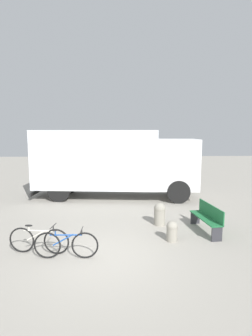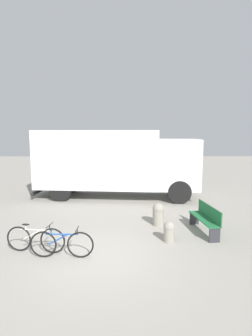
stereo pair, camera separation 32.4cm
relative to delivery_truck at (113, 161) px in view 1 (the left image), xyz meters
The scene contains 7 objects.
ground_plane 6.88m from the delivery_truck, 92.24° to the right, with size 60.00×60.00×0.00m, color gray.
delivery_truck is the anchor object (origin of this frame).
park_bench 5.99m from the delivery_truck, 56.59° to the right, with size 0.60×1.74×0.93m.
bicycle_near 6.74m from the delivery_truck, 107.79° to the right, with size 1.71×0.44×0.81m.
bicycle_middle 6.86m from the delivery_truck, 100.32° to the right, with size 1.72×0.44×0.81m.
bollard_near_bench 6.09m from the delivery_truck, 71.62° to the right, with size 0.35×0.35×0.64m.
bollard_far_bench 4.71m from the delivery_truck, 67.48° to the right, with size 0.42×0.42×0.82m.
Camera 1 is at (0.39, -6.64, 3.33)m, focal length 28.00 mm.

